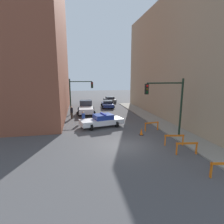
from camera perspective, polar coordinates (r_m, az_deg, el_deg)
ground_plane at (r=14.32m, az=3.19°, el=-10.96°), size 120.00×120.00×0.00m
sidewalk_right at (r=16.85m, az=24.31°, el=-8.29°), size 2.40×44.00×0.12m
building_corner_left at (r=29.05m, az=-30.99°, el=23.72°), size 14.00×20.00×24.82m
building_right at (r=26.80m, az=28.53°, el=14.66°), size 12.00×28.00×15.22m
traffic_light_near at (r=16.41m, az=18.38°, el=4.11°), size 3.64×0.35×5.20m
traffic_light_far at (r=26.07m, az=-11.13°, el=6.64°), size 3.44×0.35×5.20m
police_car at (r=19.35m, az=-3.28°, el=-2.76°), size 5.00×3.01×1.52m
white_truck at (r=26.84m, az=-8.49°, el=1.49°), size 2.76×5.46×1.90m
parked_car_near at (r=31.59m, az=-1.48°, el=2.65°), size 2.45×4.40×1.31m
parked_car_mid at (r=37.80m, az=-0.76°, el=4.09°), size 2.52×4.44×1.31m
pedestrian_crossing at (r=19.90m, az=-9.33°, el=-2.10°), size 0.37×0.37×1.66m
pedestrian_corner at (r=23.74m, az=-13.04°, el=-0.07°), size 0.47×0.47×1.66m
barrier_front at (r=11.68m, az=32.82°, el=-14.90°), size 1.59×0.40×0.90m
barrier_mid at (r=13.68m, az=23.23°, el=-10.22°), size 1.59×0.36×0.90m
barrier_back at (r=15.01m, az=19.64°, el=-8.05°), size 1.58×0.42×0.90m
barrier_corner at (r=18.43m, az=12.82°, el=-4.10°), size 1.60×0.32×0.90m
traffic_cone at (r=16.94m, az=9.56°, el=-6.39°), size 0.36×0.36×0.66m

